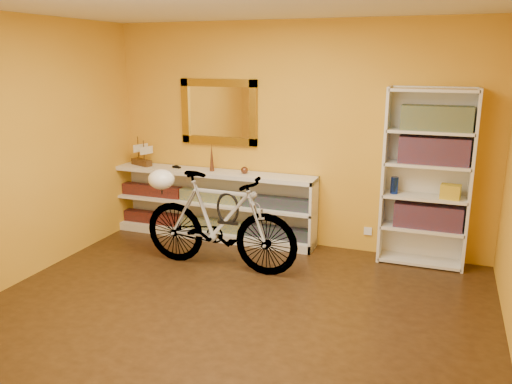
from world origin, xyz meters
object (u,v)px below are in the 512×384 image
(console_unit, at_px, (212,205))
(bicycle, at_px, (219,221))
(bookcase, at_px, (426,179))
(helmet, at_px, (161,179))

(console_unit, height_order, bicycle, bicycle)
(bookcase, relative_size, helmet, 6.58)
(console_unit, relative_size, helmet, 9.00)
(bookcase, xyz_separation_m, helmet, (-2.68, -0.87, -0.03))
(bookcase, distance_m, helmet, 2.82)
(console_unit, distance_m, helmet, 1.00)
(console_unit, distance_m, bicycle, 0.99)
(console_unit, xyz_separation_m, bookcase, (2.48, 0.03, 0.52))
(bicycle, bearing_deg, bookcase, -65.22)
(bookcase, relative_size, bicycle, 1.07)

